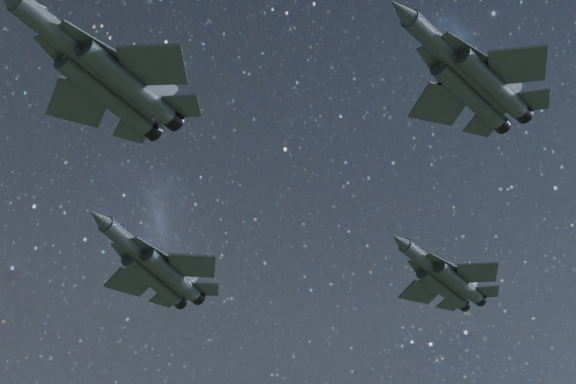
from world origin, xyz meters
TOP-DOWN VIEW (x-y plane):
  - jet_lead at (-22.07, 2.79)m, footprint 19.36×13.07m
  - jet_left at (-3.24, 25.13)m, footprint 18.38×12.04m
  - jet_right at (1.41, -12.62)m, footprint 18.16×12.56m
  - jet_slot at (18.21, 6.35)m, footprint 16.04×10.95m

SIDE VIEW (x-z plane):
  - jet_slot at x=18.21m, z-range 141.26..145.29m
  - jet_lead at x=-22.07m, z-range 141.89..146.77m
  - jet_left at x=-3.24m, z-range 142.60..147.34m
  - jet_right at x=1.41m, z-range 144.42..148.98m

